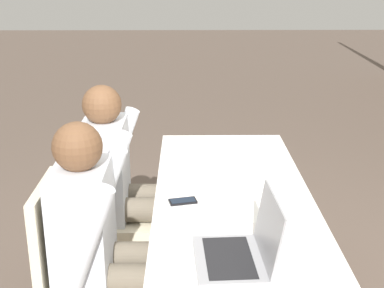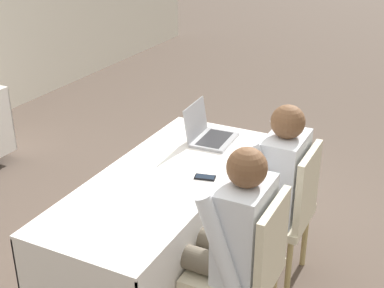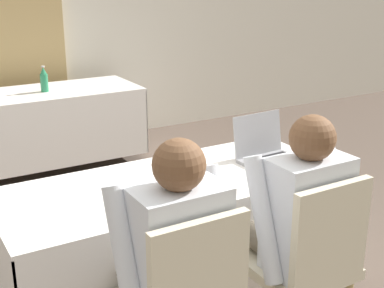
# 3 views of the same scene
# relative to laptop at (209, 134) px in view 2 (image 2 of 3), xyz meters

# --- Properties ---
(ground_plane) EXTENTS (24.00, 24.00, 0.00)m
(ground_plane) POSITION_rel_laptop_xyz_m (-0.60, 0.02, -0.77)
(ground_plane) COLOR brown
(conference_table_near) EXTENTS (1.78, 0.73, 0.72)m
(conference_table_near) POSITION_rel_laptop_xyz_m (-0.60, 0.02, -0.22)
(conference_table_near) COLOR white
(conference_table_near) RESTS_ON ground_plane
(laptop) EXTENTS (0.35, 0.30, 0.25)m
(laptop) POSITION_rel_laptop_xyz_m (0.00, 0.00, 0.00)
(laptop) COLOR #99999E
(laptop) RESTS_ON conference_table_near
(cell_phone) EXTENTS (0.09, 0.14, 0.01)m
(cell_phone) POSITION_rel_laptop_xyz_m (-0.51, -0.21, -0.04)
(cell_phone) COLOR black
(cell_phone) RESTS_ON conference_table_near
(paper_beside_laptop) EXTENTS (0.24, 0.32, 0.00)m
(paper_beside_laptop) POSITION_rel_laptop_xyz_m (-0.40, 0.12, -0.05)
(paper_beside_laptop) COLOR white
(paper_beside_laptop) RESTS_ON conference_table_near
(paper_centre_table) EXTENTS (0.27, 0.33, 0.00)m
(paper_centre_table) POSITION_rel_laptop_xyz_m (-1.24, -0.05, -0.05)
(paper_centre_table) COLOR white
(paper_centre_table) RESTS_ON conference_table_near
(chair_near_left) EXTENTS (0.44, 0.44, 0.91)m
(chair_near_left) POSITION_rel_laptop_xyz_m (-0.92, -0.65, -0.26)
(chair_near_left) COLOR tan
(chair_near_left) RESTS_ON ground_plane
(chair_near_right) EXTENTS (0.44, 0.44, 0.91)m
(chair_near_right) POSITION_rel_laptop_xyz_m (-0.28, -0.65, -0.26)
(chair_near_right) COLOR tan
(chair_near_right) RESTS_ON ground_plane
(person_checkered_shirt) EXTENTS (0.50, 0.52, 1.17)m
(person_checkered_shirt) POSITION_rel_laptop_xyz_m (-0.92, -0.55, -0.10)
(person_checkered_shirt) COLOR #665B4C
(person_checkered_shirt) RESTS_ON ground_plane
(person_white_shirt) EXTENTS (0.50, 0.52, 1.17)m
(person_white_shirt) POSITION_rel_laptop_xyz_m (-0.28, -0.55, -0.10)
(person_white_shirt) COLOR #665B4C
(person_white_shirt) RESTS_ON ground_plane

